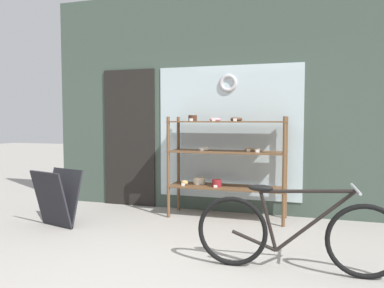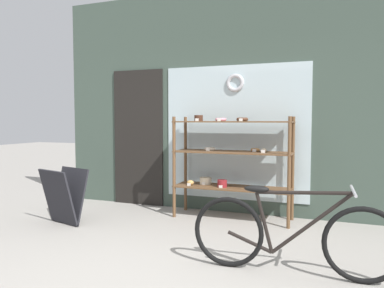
% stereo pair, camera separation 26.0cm
% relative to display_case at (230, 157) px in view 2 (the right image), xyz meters
% --- Properties ---
extents(ground_plane, '(30.00, 30.00, 0.00)m').
position_rel_display_case_xyz_m(ground_plane, '(-0.21, -2.25, -0.84)').
color(ground_plane, gray).
extents(storefront_facade, '(5.14, 0.13, 3.21)m').
position_rel_display_case_xyz_m(storefront_facade, '(-0.25, 0.36, 0.72)').
color(storefront_facade, '#3D4C42').
rests_on(storefront_facade, ground_plane).
extents(display_case, '(1.57, 0.46, 1.40)m').
position_rel_display_case_xyz_m(display_case, '(0.00, 0.00, 0.00)').
color(display_case, brown).
rests_on(display_case, ground_plane).
extents(bicycle, '(1.75, 0.46, 0.77)m').
position_rel_display_case_xyz_m(bicycle, '(0.97, -1.61, -0.49)').
color(bicycle, black).
rests_on(bicycle, ground_plane).
extents(sandwich_board, '(0.63, 0.52, 0.70)m').
position_rel_display_case_xyz_m(sandwich_board, '(-1.91, -1.02, -0.48)').
color(sandwich_board, '#232328').
rests_on(sandwich_board, ground_plane).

